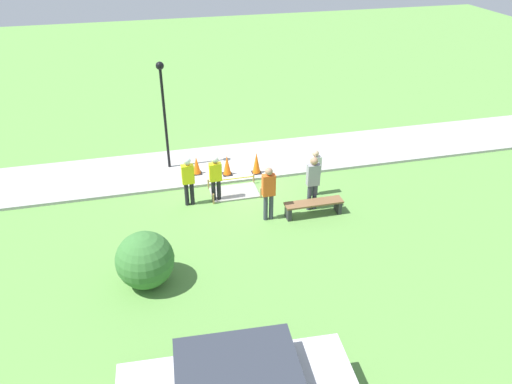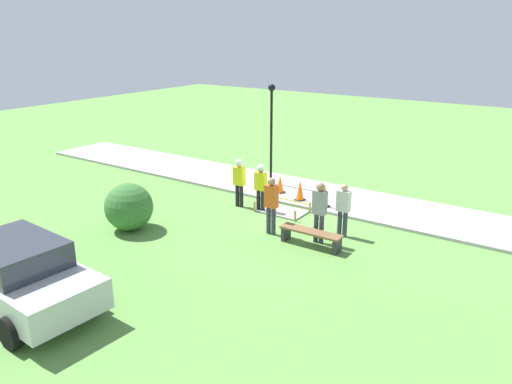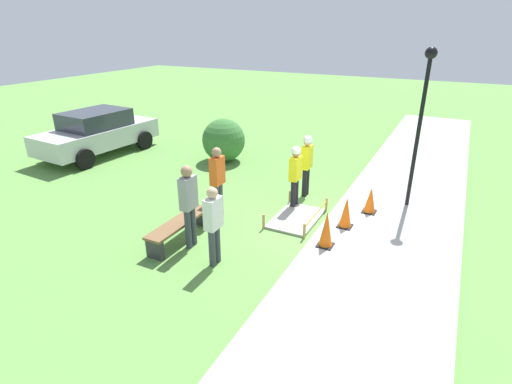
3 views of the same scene
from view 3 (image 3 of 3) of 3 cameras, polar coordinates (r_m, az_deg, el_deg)
The scene contains 15 objects.
ground_plane at distance 9.81m, azimuth 9.29°, elevation -5.04°, with size 60.00×60.00×0.00m, color #5B8E42.
sidewalk at distance 9.51m, azimuth 18.13°, elevation -6.57°, with size 28.00×3.06×0.10m.
wet_concrete_patch at distance 10.10m, azimuth 5.77°, elevation -3.74°, with size 1.68×1.08×0.38m.
traffic_cone_near_patch at distance 8.68m, azimuth 10.03°, elevation -5.23°, with size 0.34×0.34×0.82m.
traffic_cone_far_patch at distance 9.59m, azimuth 12.74°, elevation -2.86°, with size 0.34×0.34×0.75m.
traffic_cone_sidewalk_edge at distance 10.49m, azimuth 16.03°, elevation -1.11°, with size 0.34×0.34×0.68m.
park_bench at distance 9.14m, azimuth -10.90°, elevation -4.88°, with size 1.88×0.44×0.49m.
worker_supervisor at distance 10.41m, azimuth 5.64°, elevation 2.86°, with size 0.40×0.24×1.69m.
worker_assistant at distance 11.20m, azimuth 7.27°, elevation 4.51°, with size 0.40×0.25×1.76m.
bystander_in_orange_shirt at distance 9.87m, azimuth -5.52°, elevation 2.01°, with size 0.40×0.24×1.82m.
bystander_in_gray_shirt at distance 7.92m, azimuth -6.09°, elevation -4.26°, with size 0.40×0.22×1.68m.
bystander_in_white_shirt at distance 8.58m, azimuth -9.59°, elevation -1.30°, with size 0.40×0.25×1.87m.
lamppost_near at distance 10.63m, azimuth 22.68°, elevation 11.14°, with size 0.28×0.28×3.97m.
parked_car_silver at distance 16.03m, azimuth -21.74°, elevation 7.93°, with size 4.53×2.33×1.63m.
shrub_rounded_near at distance 14.21m, azimuth -4.65°, elevation 7.38°, with size 1.51×1.51×1.51m.
Camera 3 is at (-8.32, -2.48, 4.56)m, focal length 28.00 mm.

